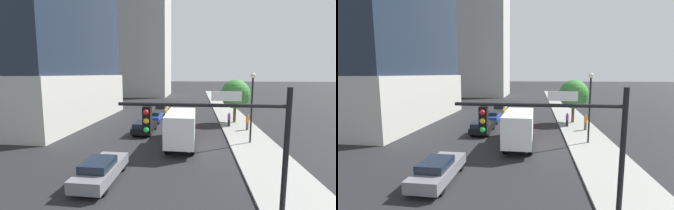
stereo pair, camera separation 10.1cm
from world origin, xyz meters
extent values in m
cube|color=gray|center=(8.70, 20.00, 0.07)|extent=(4.13, 120.00, 0.15)
cube|color=#B2AFA8|center=(-20.55, 23.20, 3.05)|extent=(22.38, 21.64, 6.10)
cube|color=#B2AFA8|center=(-11.11, 61.99, 16.76)|extent=(12.83, 14.55, 33.53)
cube|color=gold|center=(-7.26, 57.63, 20.55)|extent=(0.90, 0.90, 41.11)
cylinder|color=black|center=(7.04, 2.92, 2.97)|extent=(0.20, 0.20, 5.65)
cylinder|color=black|center=(3.85, 2.92, 5.10)|extent=(6.37, 0.14, 0.14)
cube|color=black|center=(1.80, 2.92, 4.48)|extent=(0.32, 0.36, 1.05)
sphere|color=red|center=(1.80, 2.73, 4.82)|extent=(0.22, 0.22, 0.22)
sphere|color=orange|center=(1.80, 2.73, 4.48)|extent=(0.22, 0.22, 0.22)
sphere|color=green|center=(1.80, 2.73, 4.14)|extent=(0.22, 0.22, 0.22)
cube|color=white|center=(4.81, 2.92, 5.45)|extent=(1.10, 0.04, 0.36)
cylinder|color=black|center=(8.53, 15.33, 3.06)|extent=(0.16, 0.16, 5.81)
sphere|color=silver|center=(8.53, 15.33, 6.14)|extent=(0.44, 0.44, 0.44)
cylinder|color=brown|center=(8.51, 24.41, 1.27)|extent=(0.36, 0.36, 2.24)
sphere|color=#387F33|center=(8.51, 24.41, 3.76)|extent=(3.65, 3.65, 3.65)
cube|color=red|center=(2.42, 21.87, 0.62)|extent=(1.75, 4.04, 0.68)
cube|color=#19212D|center=(2.42, 21.91, 1.20)|extent=(1.47, 2.03, 0.47)
cylinder|color=black|center=(1.65, 23.25, 0.33)|extent=(0.22, 0.66, 0.66)
cylinder|color=black|center=(3.19, 23.25, 0.33)|extent=(0.22, 0.66, 0.66)
cylinder|color=black|center=(1.65, 20.50, 0.33)|extent=(0.22, 0.66, 0.66)
cylinder|color=black|center=(3.19, 20.50, 0.33)|extent=(0.22, 0.66, 0.66)
cube|color=black|center=(-1.80, 18.24, 0.59)|extent=(1.93, 4.71, 0.56)
cube|color=#19212D|center=(-1.80, 17.17, 1.11)|extent=(1.62, 2.36, 0.50)
cylinder|color=black|center=(-2.65, 19.85, 0.36)|extent=(0.22, 0.72, 0.72)
cylinder|color=black|center=(-0.95, 19.85, 0.36)|extent=(0.22, 0.72, 0.72)
cylinder|color=black|center=(-2.65, 16.64, 0.36)|extent=(0.22, 0.72, 0.72)
cylinder|color=black|center=(-0.95, 16.64, 0.36)|extent=(0.22, 0.72, 0.72)
cube|color=#233D9E|center=(-1.80, 24.04, 0.60)|extent=(1.70, 4.17, 0.68)
cube|color=#19212D|center=(-1.80, 23.87, 1.17)|extent=(1.43, 2.07, 0.46)
cylinder|color=black|center=(-2.55, 25.46, 0.31)|extent=(0.22, 0.62, 0.62)
cylinder|color=black|center=(-1.05, 25.46, 0.31)|extent=(0.22, 0.62, 0.62)
cylinder|color=black|center=(-2.55, 22.63, 0.31)|extent=(0.22, 0.62, 0.62)
cylinder|color=black|center=(-1.05, 22.63, 0.31)|extent=(0.22, 0.62, 0.62)
cube|color=#AD8938|center=(-1.80, 30.28, 0.63)|extent=(1.72, 4.20, 0.66)
cube|color=#19212D|center=(-1.80, 29.60, 1.25)|extent=(1.44, 2.11, 0.58)
cylinder|color=black|center=(-2.55, 31.70, 0.35)|extent=(0.22, 0.70, 0.70)
cylinder|color=black|center=(-1.04, 31.70, 0.35)|extent=(0.22, 0.70, 0.70)
cylinder|color=black|center=(-2.55, 28.85, 0.35)|extent=(0.22, 0.70, 0.70)
cylinder|color=black|center=(-1.04, 28.85, 0.35)|extent=(0.22, 0.70, 0.70)
cube|color=slate|center=(-1.80, 6.66, 0.61)|extent=(1.84, 4.75, 0.67)
cube|color=#19212D|center=(-1.80, 6.24, 1.18)|extent=(1.55, 2.09, 0.46)
cylinder|color=black|center=(-2.61, 8.28, 0.33)|extent=(0.22, 0.66, 0.66)
cylinder|color=black|center=(-0.99, 8.28, 0.33)|extent=(0.22, 0.66, 0.66)
cylinder|color=black|center=(-2.61, 5.05, 0.33)|extent=(0.22, 0.66, 0.66)
cylinder|color=black|center=(-0.99, 5.05, 0.33)|extent=(0.22, 0.66, 0.66)
cube|color=#B21E1E|center=(2.42, 17.16, 1.60)|extent=(2.31, 2.15, 1.92)
cube|color=white|center=(2.42, 13.25, 1.88)|extent=(2.31, 5.37, 2.48)
cylinder|color=black|center=(1.40, 17.16, 0.54)|extent=(0.30, 1.09, 1.09)
cylinder|color=black|center=(3.43, 17.16, 0.54)|extent=(0.30, 1.09, 1.09)
cylinder|color=black|center=(1.40, 11.90, 0.54)|extent=(0.30, 1.09, 1.09)
cylinder|color=black|center=(3.43, 11.90, 0.54)|extent=(0.30, 1.09, 1.09)
cylinder|color=black|center=(7.48, 21.78, 0.55)|extent=(0.28, 0.28, 0.79)
cylinder|color=purple|center=(7.48, 21.78, 1.25)|extent=(0.34, 0.34, 0.61)
sphere|color=#997051|center=(7.48, 21.78, 1.66)|extent=(0.21, 0.21, 0.21)
cylinder|color=brown|center=(9.27, 20.29, 0.57)|extent=(0.28, 0.28, 0.83)
cylinder|color=orange|center=(9.27, 20.29, 1.30)|extent=(0.34, 0.34, 0.64)
sphere|color=#997051|center=(9.27, 20.29, 1.73)|extent=(0.22, 0.22, 0.22)
camera|label=1|loc=(3.74, -5.94, 6.26)|focal=25.07mm
camera|label=2|loc=(3.84, -5.93, 6.26)|focal=25.07mm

